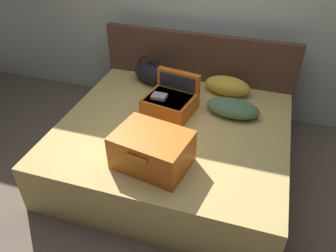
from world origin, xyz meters
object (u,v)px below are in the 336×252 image
bed (172,147)px  hard_case_medium (171,101)px  pillow_center_head (233,108)px  hard_case_large (152,150)px  pillow_near_headboard (227,86)px  duffel_bag (153,74)px

bed → hard_case_medium: size_ratio=4.11×
bed → pillow_center_head: pillow_center_head is taller
hard_case_large → pillow_center_head: hard_case_large is taller
pillow_near_headboard → duffel_bag: bearing=-179.4°
hard_case_large → bed: bearing=99.7°
hard_case_medium → pillow_near_headboard: hard_case_medium is taller
duffel_bag → pillow_center_head: bearing=-21.6°
hard_case_large → pillow_near_headboard: size_ratio=1.31×
duffel_bag → pillow_center_head: duffel_bag is taller
pillow_near_headboard → pillow_center_head: (0.11, -0.38, -0.02)m
hard_case_medium → pillow_center_head: hard_case_medium is taller
duffel_bag → pillow_near_headboard: duffel_bag is taller
pillow_near_headboard → pillow_center_head: pillow_near_headboard is taller
pillow_center_head → hard_case_large: bearing=-119.3°
bed → hard_case_large: 0.65m
hard_case_medium → pillow_center_head: 0.59m
bed → hard_case_medium: (-0.09, 0.23, 0.36)m
hard_case_large → hard_case_medium: 0.76m
duffel_bag → pillow_center_head: 1.00m
bed → pillow_near_headboard: 0.89m
bed → pillow_near_headboard: (0.37, 0.73, 0.34)m
bed → duffel_bag: size_ratio=3.84×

